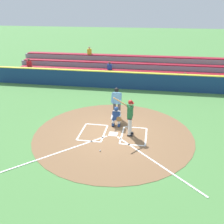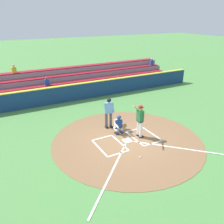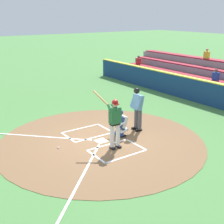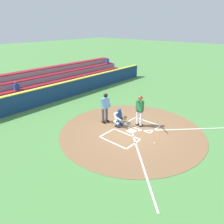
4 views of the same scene
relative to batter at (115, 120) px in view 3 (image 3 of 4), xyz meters
The scene contains 8 objects.
ground_plane 1.37m from the batter, ahead, with size 120.00×120.00×0.00m, color #4C8442.
dirt_circle 1.36m from the batter, ahead, with size 8.00×8.00×0.01m, color brown.
home_plate_and_chalk 1.65m from the batter, 49.19° to the left, with size 7.93×4.91×0.01m.
batter is the anchor object (origin of this frame).
catcher 1.28m from the batter, 47.48° to the right, with size 0.59×0.61×1.13m.
plate_umpire 2.06m from the batter, 63.10° to the right, with size 0.60×0.45×1.86m.
baseball 2.34m from the batter, 57.02° to the left, with size 0.07×0.07×0.07m, color white.
backstop_wall 7.50m from the batter, 83.76° to the right, with size 22.00×0.36×1.31m.
Camera 3 is at (-9.24, 5.93, 4.77)m, focal length 48.82 mm.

